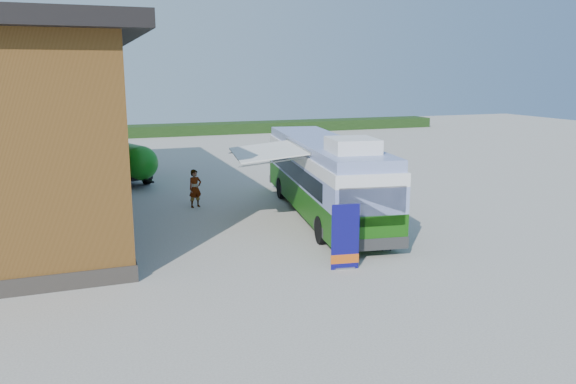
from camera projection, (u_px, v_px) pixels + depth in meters
name	position (u px, v px, depth m)	size (l,w,h in m)	color
ground	(342.00, 257.00, 18.29)	(100.00, 100.00, 0.00)	#BCB7AD
barn	(9.00, 129.00, 23.18)	(9.60, 21.20, 7.50)	brown
hedge	(250.00, 127.00, 55.76)	(40.00, 3.00, 1.00)	#264419
bus	(324.00, 174.00, 23.26)	(4.26, 12.16, 3.66)	#216310
awning	(272.00, 155.00, 22.32)	(3.31, 4.68, 0.53)	white
banner	(345.00, 243.00, 16.96)	(0.88, 0.27, 2.04)	#0E0C5D
picnic_table	(367.00, 229.00, 19.27)	(1.83, 1.74, 0.83)	#A9794F
person_a	(195.00, 188.00, 24.81)	(0.62, 0.41, 1.70)	#999999
person_b	(282.00, 176.00, 27.40)	(0.88, 0.69, 1.82)	#999999
slurry_tanker	(123.00, 160.00, 30.19)	(3.24, 5.63, 2.21)	#178117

